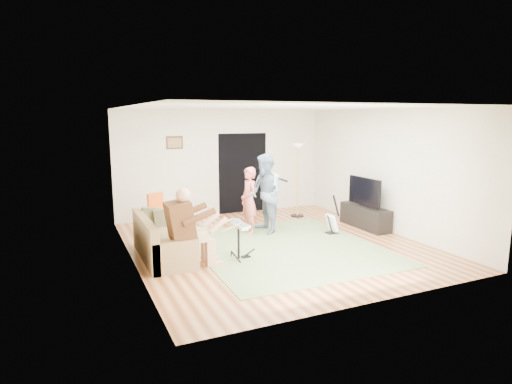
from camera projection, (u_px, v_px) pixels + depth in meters
floor at (275, 244)px, 8.58m from camera, size 6.00×6.00×0.00m
walls at (275, 178)px, 8.35m from camera, size 5.50×6.00×2.70m
ceiling at (276, 107)px, 8.11m from camera, size 6.00×6.00×0.00m
window_blinds at (128, 174)px, 7.38m from camera, size 0.00×2.05×2.05m
doorway at (243, 173)px, 11.31m from camera, size 2.10×0.00×2.10m
picture_frame at (174, 143)px, 10.43m from camera, size 0.42×0.03×0.32m
area_rug at (286, 248)px, 8.33m from camera, size 3.48×3.88×0.02m
sofa at (159, 244)px, 7.71m from camera, size 0.78×1.90×0.77m
drummer at (191, 236)px, 7.24m from camera, size 0.89×0.50×1.37m
drum_kit at (239, 243)px, 7.63m from camera, size 0.38×0.67×0.69m
singer at (249, 201)px, 9.26m from camera, size 0.35×0.53×1.46m
microphone at (257, 184)px, 9.28m from camera, size 0.06×0.06×0.24m
guitarist at (265, 194)px, 9.29m from camera, size 0.66×0.85×1.74m
guitar_held at (274, 179)px, 9.32m from camera, size 0.16×0.61×0.26m
guitar_spare at (332, 223)px, 9.30m from camera, size 0.31×0.28×0.86m
torchiere_lamp at (298, 167)px, 10.76m from camera, size 0.33×0.33×1.86m
dining_chair at (160, 220)px, 9.21m from camera, size 0.50×0.53×0.91m
tv_cabinet at (365, 217)px, 9.85m from camera, size 0.40×1.40×0.50m
television at (364, 191)px, 9.73m from camera, size 0.06×1.06×0.63m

